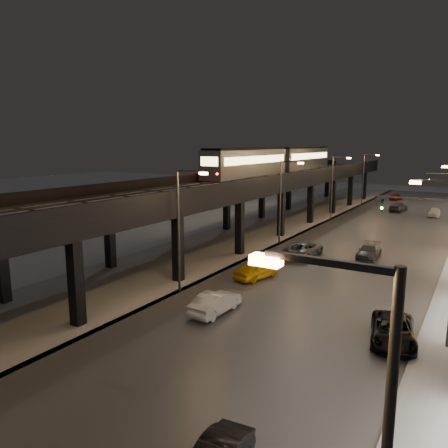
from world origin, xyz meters
The scene contains 21 objects.
ground centered at (0.00, 0.00, 0.00)m, with size 220.00×220.00×0.00m, color silver.
road_surface centered at (7.50, 35.00, 0.03)m, with size 17.00×120.00×0.06m, color #46474D.
under_viaduct_pavement centered at (-6.00, 35.00, 0.03)m, with size 11.00×120.00×0.06m, color #9FA1A8.
elevated_viaduct centered at (-6.00, 31.84, 5.62)m, with size 9.00×100.00×6.30m.
viaduct_trackbed centered at (-6.01, 31.97, 6.39)m, with size 8.40×100.00×0.32m.
viaduct_parapet_streetside centered at (-1.65, 32.00, 6.85)m, with size 0.30×100.00×1.10m, color black.
viaduct_parapet_far centered at (-10.35, 32.00, 6.85)m, with size 0.30×100.00×1.10m, color black.
streetlight_left_1 centered at (-0.43, 13.00, 5.24)m, with size 2.57×0.28×9.00m.
streetlight_left_2 centered at (-0.43, 31.00, 5.24)m, with size 2.57×0.28×9.00m.
streetlight_left_3 centered at (-0.43, 49.00, 5.24)m, with size 2.57×0.28×9.00m.
streetlight_left_4 centered at (-0.43, 67.00, 5.24)m, with size 2.57×0.28×9.00m.
traffic_light_rig_a centered at (15.84, 22.00, 4.50)m, with size 6.10×0.34×7.00m.
subway_train centered at (-8.50, 47.76, 8.42)m, with size 3.03×37.32×3.62m.
car_taxi centered at (2.77, 18.56, 0.70)m, with size 1.65×4.11×1.40m, color gold.
car_near_white centered at (3.81, 10.76, 0.70)m, with size 1.48×4.24×1.40m, color silver.
car_mid_silver centered at (3.49, 27.34, 0.73)m, with size 2.44×5.28×1.47m, color #50545C.
car_mid_dark centered at (6.20, 62.32, 0.69)m, with size 1.94×4.78×1.39m, color #414143.
car_far_white centered at (3.40, 76.77, 0.62)m, with size 1.46×3.62×1.23m, color maroon.
car_onc_dark centered at (14.38, 12.14, 0.69)m, with size 2.27×4.93×1.37m, color black.
car_onc_white centered at (9.06, 29.85, 0.65)m, with size 1.83×4.50×1.31m, color #39393B.
car_onc_red centered at (11.78, 59.32, 0.66)m, with size 1.56×3.87×1.32m, color silver.
Camera 1 is at (17.96, -11.69, 10.79)m, focal length 35.00 mm.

